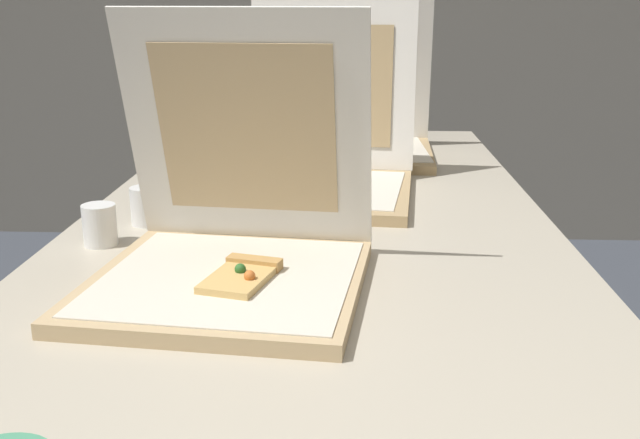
{
  "coord_description": "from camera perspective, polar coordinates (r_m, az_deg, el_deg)",
  "views": [
    {
      "loc": [
        0.07,
        -0.71,
        1.14
      ],
      "look_at": [
        0.02,
        0.42,
        0.8
      ],
      "focal_mm": 41.17,
      "sensor_mm": 36.0,
      "label": 1
    }
  ],
  "objects": [
    {
      "name": "pizza_box_front",
      "position": [
        1.07,
        -6.89,
        -2.16
      ],
      "size": [
        0.42,
        0.42,
        0.39
      ],
      "rotation": [
        0.0,
        0.0,
        -0.11
      ],
      "color": "tan",
      "rests_on": "table"
    },
    {
      "name": "pizza_box_middle",
      "position": [
        1.58,
        0.21,
        4.18
      ],
      "size": [
        0.42,
        0.47,
        0.4
      ],
      "rotation": [
        0.0,
        0.0,
        -0.09
      ],
      "color": "tan",
      "rests_on": "table"
    },
    {
      "name": "pizza_box_back",
      "position": [
        1.97,
        3.09,
        6.65
      ],
      "size": [
        0.39,
        0.4,
        0.4
      ],
      "rotation": [
        0.0,
        0.0,
        -0.04
      ],
      "color": "tan",
      "rests_on": "table"
    },
    {
      "name": "table",
      "position": [
        1.36,
        -0.54,
        -2.46
      ],
      "size": [
        0.89,
        2.09,
        0.74
      ],
      "color": "#BCB29E",
      "rests_on": "ground"
    },
    {
      "name": "cup_white_mid",
      "position": [
        1.39,
        -13.37,
        1.04
      ],
      "size": [
        0.06,
        0.06,
        0.07
      ],
      "primitive_type": "cylinder",
      "color": "white",
      "rests_on": "table"
    },
    {
      "name": "cup_white_near_center",
      "position": [
        1.29,
        -16.75,
        -0.4
      ],
      "size": [
        0.06,
        0.06,
        0.07
      ],
      "primitive_type": "cylinder",
      "color": "white",
      "rests_on": "table"
    }
  ]
}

